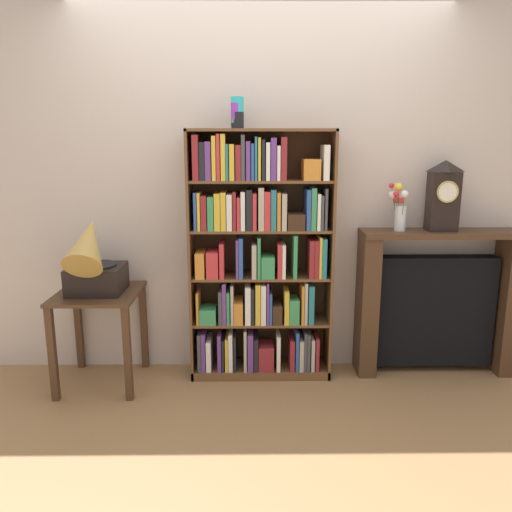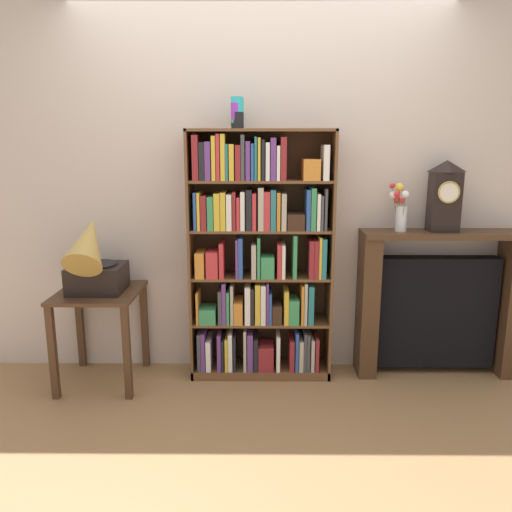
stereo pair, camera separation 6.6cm
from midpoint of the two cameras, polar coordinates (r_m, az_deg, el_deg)
ground_plane at (r=3.54m, az=1.06°, el=-14.42°), size 7.78×6.40×0.02m
wall_back at (r=3.52m, az=2.38°, el=7.70°), size 4.78×0.08×2.60m
bookshelf at (r=3.41m, az=0.82°, el=-0.54°), size 0.96×0.29×1.70m
cup_stack at (r=3.33m, az=-1.57°, el=15.98°), size 0.08×0.08×0.20m
side_table_left at (r=3.53m, az=-16.85°, el=-6.15°), size 0.54×0.56×0.65m
gramophone at (r=3.37m, az=-17.59°, el=-0.41°), size 0.35×0.51×0.57m
fireplace_mantel at (r=3.75m, az=20.40°, el=-5.17°), size 1.10×0.27×1.03m
mantel_clock at (r=3.58m, az=21.21°, el=6.38°), size 0.19×0.15×0.47m
flower_vase at (r=3.50m, az=16.61°, el=5.20°), size 0.11×0.17×0.32m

